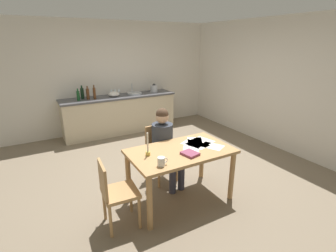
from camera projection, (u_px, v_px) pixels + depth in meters
name	position (u px, v px, depth m)	size (l,w,h in m)	color
ground_plane	(164.00, 171.00, 4.34)	(5.20, 5.20, 0.04)	#7A6B56
wall_back	(113.00, 77.00, 6.06)	(5.20, 0.12, 2.60)	silver
wall_right	(274.00, 84.00, 5.11)	(0.12, 5.20, 2.60)	silver
kitchen_counter	(120.00, 114.00, 6.03)	(2.70, 0.64, 0.90)	beige
dining_table	(180.00, 158.00, 3.33)	(1.38, 0.81, 0.75)	tan
chair_at_table	(160.00, 150.00, 3.92)	(0.44, 0.44, 0.88)	tan
person_seated	(165.00, 142.00, 3.75)	(0.36, 0.61, 1.19)	#333842
chair_side_empty	(115.00, 191.00, 2.87)	(0.43, 0.43, 0.85)	tan
coffee_mug	(161.00, 161.00, 2.87)	(0.13, 0.09, 0.11)	white
candlestick	(148.00, 149.00, 3.12)	(0.06, 0.06, 0.31)	gold
book_magazine	(190.00, 154.00, 3.15)	(0.17, 0.20, 0.03)	#873C57
paper_letter	(212.00, 146.00, 3.42)	(0.21, 0.30, 0.00)	white
paper_bill	(193.00, 144.00, 3.50)	(0.21, 0.30, 0.00)	white
paper_envelope	(197.00, 145.00, 3.47)	(0.21, 0.30, 0.00)	white
paper_receipt	(195.00, 141.00, 3.60)	(0.21, 0.30, 0.00)	white
paper_notice	(203.00, 141.00, 3.61)	(0.21, 0.30, 0.00)	white
paper_flyer	(191.00, 150.00, 3.30)	(0.21, 0.30, 0.00)	white
sink_unit	(135.00, 93.00, 6.07)	(0.36, 0.36, 0.24)	#B2B7BC
bottle_oil	(78.00, 95.00, 5.38)	(0.06, 0.06, 0.26)	#194C23
bottle_vinegar	(82.00, 93.00, 5.54)	(0.08, 0.08, 0.30)	black
bottle_wine_red	(88.00, 94.00, 5.49)	(0.07, 0.07, 0.29)	#593319
bottle_sauce	(94.00, 93.00, 5.52)	(0.06, 0.06, 0.31)	#593319
mixing_bowl	(114.00, 94.00, 5.79)	(0.26, 0.26, 0.12)	white
stovetop_kettle	(154.00, 88.00, 6.29)	(0.18, 0.18, 0.22)	#B7BABF
wine_glass_near_sink	(119.00, 90.00, 6.00)	(0.07, 0.07, 0.15)	silver
wine_glass_by_kettle	(115.00, 90.00, 5.96)	(0.07, 0.07, 0.15)	silver
wine_glass_back_left	(112.00, 91.00, 5.92)	(0.07, 0.07, 0.15)	silver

